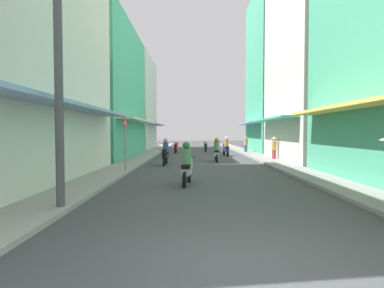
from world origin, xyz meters
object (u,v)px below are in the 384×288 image
motorbike_silver (186,166)px  utility_pole (58,81)px  motorbike_black (165,153)px  pedestrian_foreground (273,147)px  motorbike_blue (225,147)px  motorbike_orange (218,144)px  motorbike_white (216,151)px  pedestrian_midway (245,145)px  motorbike_red (175,148)px  street_sign_no_entry (125,137)px  motorbike_green (205,147)px

motorbike_silver → utility_pole: bearing=-128.9°
motorbike_black → motorbike_silver: (1.37, -6.72, 0.00)m
pedestrian_foreground → utility_pole: utility_pole is taller
utility_pole → motorbike_blue: bearing=71.1°
motorbike_orange → utility_pole: utility_pole is taller
motorbike_blue → motorbike_white: bearing=-103.4°
motorbike_white → pedestrian_midway: 9.18m
motorbike_red → motorbike_orange: same height
motorbike_blue → pedestrian_foreground: 4.88m
utility_pole → street_sign_no_entry: bearing=89.2°
pedestrian_midway → utility_pole: 22.63m
pedestrian_foreground → street_sign_no_entry: (-8.67, -6.65, 0.79)m
motorbike_orange → pedestrian_midway: 8.34m
motorbike_black → utility_pole: size_ratio=0.30×
street_sign_no_entry → pedestrian_midway: bearing=60.4°
motorbike_black → street_sign_no_entry: size_ratio=0.68×
motorbike_red → utility_pole: size_ratio=0.30×
motorbike_orange → motorbike_blue: bearing=-91.9°
motorbike_orange → motorbike_white: bearing=-95.3°
motorbike_silver → pedestrian_midway: size_ratio=1.15×
utility_pole → street_sign_no_entry: size_ratio=2.31×
motorbike_orange → pedestrian_foreground: 15.89m
utility_pole → motorbike_orange: bearing=77.7°
motorbike_green → utility_pole: bearing=-101.2°
motorbike_green → street_sign_no_entry: street_sign_no_entry is taller
motorbike_blue → motorbike_orange: size_ratio=1.00×
motorbike_silver → motorbike_green: motorbike_silver is taller
motorbike_black → pedestrian_foreground: size_ratio=1.11×
motorbike_blue → motorbike_green: 5.61m
motorbike_blue → utility_pole: (-5.94, -17.36, 2.43)m
motorbike_green → pedestrian_midway: size_ratio=1.15×
motorbike_silver → motorbike_green: size_ratio=1.00×
motorbike_orange → motorbike_green: bearing=-106.0°
motorbike_green → motorbike_blue: bearing=-75.3°
motorbike_black → motorbike_blue: 8.16m
motorbike_red → pedestrian_midway: pedestrian_midway is taller
motorbike_green → street_sign_no_entry: 16.67m
motorbike_green → street_sign_no_entry: size_ratio=0.68×
motorbike_white → motorbike_silver: 8.91m
motorbike_black → motorbike_red: bearing=89.7°
motorbike_silver → street_sign_no_entry: bearing=133.7°
motorbike_white → motorbike_silver: (-1.77, -8.73, 0.00)m
utility_pole → motorbike_red: bearing=85.4°
motorbike_black → pedestrian_midway: size_ratio=1.15×
pedestrian_midway → street_sign_no_entry: (-8.09, -14.22, 0.94)m
motorbike_red → motorbike_black: (-0.05, -10.53, 0.20)m
motorbike_blue → pedestrian_foreground: pedestrian_foreground is taller
pedestrian_foreground → motorbike_white: bearing=-166.6°
motorbike_green → pedestrian_midway: pedestrian_midway is taller
pedestrian_midway → utility_pole: utility_pole is taller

